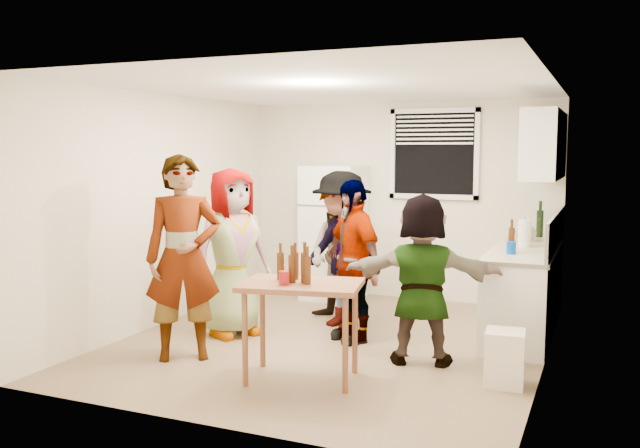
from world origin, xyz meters
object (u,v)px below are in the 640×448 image
at_px(beer_bottle_counter, 511,252).
at_px(serving_table, 302,379).
at_px(blue_cup, 511,254).
at_px(trash_bin, 505,355).
at_px(kettle, 526,241).
at_px(guest_grey, 233,334).
at_px(guest_stripe, 186,358).
at_px(red_cup, 284,285).
at_px(guest_black, 352,340).
at_px(refrigerator, 334,232).
at_px(wine_bottle, 539,237).
at_px(beer_bottle_table, 305,283).
at_px(guest_back_right, 341,327).
at_px(guest_orange, 421,363).
at_px(guest_back_left, 338,321).

xyz_separation_m(beer_bottle_counter, serving_table, (-1.43, -1.86, -0.90)).
distance_m(blue_cup, trash_bin, 1.37).
height_order(kettle, guest_grey, kettle).
height_order(trash_bin, guest_stripe, trash_bin).
bearing_deg(blue_cup, serving_table, -130.30).
height_order(red_cup, guest_black, red_cup).
relative_size(refrigerator, red_cup, 15.26).
relative_size(wine_bottle, beer_bottle_counter, 1.30).
bearing_deg(beer_bottle_table, beer_bottle_counter, 53.03).
height_order(red_cup, guest_grey, red_cup).
xyz_separation_m(kettle, guest_stripe, (-2.70, -2.60, -0.90)).
xyz_separation_m(beer_bottle_counter, red_cup, (-1.52, -1.99, -0.08)).
xyz_separation_m(guest_back_right, guest_orange, (1.11, -0.88, 0.00)).
height_order(serving_table, guest_back_left, serving_table).
relative_size(refrigerator, guest_orange, 1.11).
bearing_deg(refrigerator, beer_bottle_table, -72.41).
bearing_deg(guest_grey, blue_cup, -43.94).
bearing_deg(trash_bin, guest_grey, 170.71).
height_order(guest_back_left, guest_back_right, guest_back_right).
bearing_deg(guest_grey, guest_orange, -63.70).
height_order(guest_grey, guest_back_right, guest_back_right).
distance_m(kettle, guest_back_left, 2.25).
xyz_separation_m(guest_back_left, guest_orange, (1.23, -1.10, 0.00)).
bearing_deg(guest_back_right, guest_stripe, -95.42).
bearing_deg(guest_black, guest_back_left, 162.32).
bearing_deg(beer_bottle_table, guest_back_left, 103.56).
xyz_separation_m(serving_table, guest_orange, (0.80, 0.82, 0.00)).
distance_m(guest_grey, guest_back_right, 1.17).
distance_m(refrigerator, guest_grey, 2.23).
distance_m(trash_bin, guest_black, 1.77).
bearing_deg(wine_bottle, beer_bottle_table, -116.23).
bearing_deg(guest_back_left, serving_table, -57.90).
height_order(kettle, red_cup, kettle).
relative_size(serving_table, guest_orange, 0.64).
distance_m(refrigerator, red_cup, 3.25).
bearing_deg(guest_back_left, red_cup, -61.16).
bearing_deg(kettle, guest_black, -153.75).
distance_m(kettle, beer_bottle_table, 3.07).
xyz_separation_m(trash_bin, guest_orange, (-0.77, 0.30, -0.25)).
xyz_separation_m(guest_stripe, guest_orange, (2.03, 0.71, 0.00)).
relative_size(refrigerator, beer_bottle_counter, 7.10).
xyz_separation_m(guest_grey, guest_stripe, (-0.00, -0.86, 0.00)).
distance_m(refrigerator, blue_cup, 2.70).
relative_size(refrigerator, wine_bottle, 5.48).
relative_size(red_cup, guest_back_left, 0.08).
height_order(blue_cup, guest_orange, blue_cup).
bearing_deg(guest_back_left, beer_bottle_counter, 17.56).
bearing_deg(trash_bin, blue_cup, 96.04).
bearing_deg(guest_grey, guest_black, -46.16).
bearing_deg(red_cup, beer_bottle_counter, 52.70).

